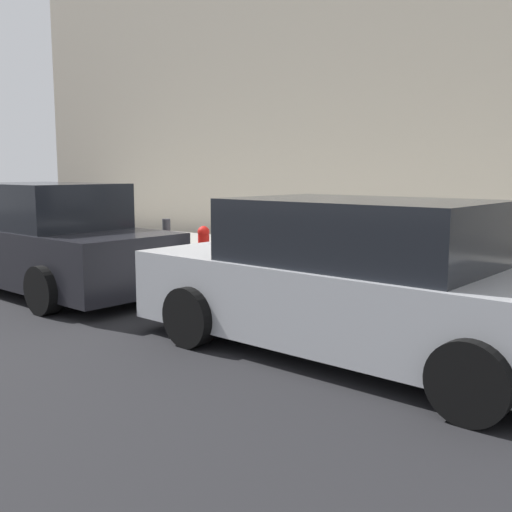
% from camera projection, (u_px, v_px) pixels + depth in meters
% --- Properties ---
extents(ground_plane, '(40.00, 40.00, 0.00)m').
position_uv_depth(ground_plane, '(200.00, 285.00, 9.68)').
color(ground_plane, black).
extents(sidewalk_curb, '(18.00, 5.00, 0.14)m').
position_uv_depth(sidewalk_curb, '(289.00, 263.00, 11.62)').
color(sidewalk_curb, '#9E9B93').
rests_on(sidewalk_curb, ground_plane).
extents(building_facade_sidewalk_side, '(24.00, 3.00, 11.57)m').
position_uv_depth(building_facade_sidewalk_side, '(398.00, 5.00, 14.34)').
color(building_facade_sidewalk_side, '#B2A893').
rests_on(building_facade_sidewalk_side, ground_plane).
extents(suitcase_black_0, '(0.42, 0.21, 0.59)m').
position_uv_depth(suitcase_black_0, '(382.00, 274.00, 8.34)').
color(suitcase_black_0, black).
rests_on(suitcase_black_0, sidewalk_curb).
extents(suitcase_maroon_1, '(0.43, 0.28, 0.93)m').
position_uv_depth(suitcase_maroon_1, '(356.00, 265.00, 8.72)').
color(suitcase_maroon_1, maroon).
rests_on(suitcase_maroon_1, sidewalk_curb).
extents(suitcase_silver_2, '(0.43, 0.25, 1.07)m').
position_uv_depth(suitcase_silver_2, '(327.00, 259.00, 9.01)').
color(suitcase_silver_2, '#9EA0A8').
rests_on(suitcase_silver_2, sidewalk_curb).
extents(suitcase_olive_3, '(0.49, 0.25, 0.96)m').
position_uv_depth(suitcase_olive_3, '(295.00, 260.00, 9.24)').
color(suitcase_olive_3, '#59601E').
rests_on(suitcase_olive_3, sidewalk_curb).
extents(suitcase_navy_4, '(0.47, 0.28, 0.67)m').
position_uv_depth(suitcase_navy_4, '(269.00, 258.00, 9.60)').
color(suitcase_navy_4, navy).
rests_on(suitcase_navy_4, sidewalk_curb).
extents(suitcase_teal_5, '(0.50, 0.19, 0.95)m').
position_uv_depth(suitcase_teal_5, '(240.00, 252.00, 9.88)').
color(suitcase_teal_5, '#0F606B').
rests_on(suitcase_teal_5, sidewalk_curb).
extents(fire_hydrant, '(0.39, 0.21, 0.75)m').
position_uv_depth(fire_hydrant, '(204.00, 246.00, 10.47)').
color(fire_hydrant, red).
rests_on(fire_hydrant, sidewalk_curb).
extents(bollard_post, '(0.15, 0.15, 0.84)m').
position_uv_depth(bollard_post, '(167.00, 242.00, 10.82)').
color(bollard_post, '#333338').
rests_on(bollard_post, sidewalk_curb).
extents(parking_meter, '(0.12, 0.09, 1.27)m').
position_uv_depth(parking_meter, '(457.00, 237.00, 7.95)').
color(parking_meter, slate).
rests_on(parking_meter, sidewalk_curb).
extents(parked_car_silver_0, '(4.89, 2.20, 1.56)m').
position_uv_depth(parked_car_silver_0, '(359.00, 283.00, 5.91)').
color(parked_car_silver_0, '#B2B5BA').
rests_on(parked_car_silver_0, ground_plane).
extents(parked_car_charcoal_1, '(4.86, 2.15, 1.65)m').
position_uv_depth(parked_car_charcoal_1, '(44.00, 241.00, 9.21)').
color(parked_car_charcoal_1, black).
rests_on(parked_car_charcoal_1, ground_plane).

